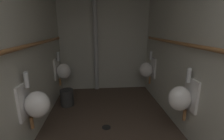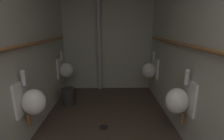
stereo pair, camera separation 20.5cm
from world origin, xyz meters
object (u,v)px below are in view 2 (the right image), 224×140
(floor_drain, at_px, (104,127))
(urinal_right_mid, at_px, (179,100))
(urinal_left_mid, at_px, (32,101))
(waste_bin, at_px, (69,96))
(urinal_left_far, at_px, (66,70))
(standpipe_back_wall, at_px, (99,38))
(urinal_right_far, at_px, (150,70))

(floor_drain, bearing_deg, urinal_right_mid, -19.31)
(urinal_left_mid, relative_size, waste_bin, 2.25)
(urinal_left_far, bearing_deg, floor_drain, -53.92)
(floor_drain, bearing_deg, standpipe_back_wall, 95.43)
(urinal_left_far, distance_m, waste_bin, 0.62)
(urinal_left_mid, height_order, urinal_left_far, same)
(urinal_right_far, relative_size, standpipe_back_wall, 0.30)
(urinal_left_far, xyz_separation_m, standpipe_back_wall, (0.73, 0.42, 0.66))
(urinal_left_far, height_order, urinal_right_mid, same)
(urinal_right_mid, relative_size, floor_drain, 5.39)
(urinal_left_far, relative_size, standpipe_back_wall, 0.30)
(urinal_right_far, bearing_deg, urinal_right_mid, -90.00)
(urinal_left_mid, xyz_separation_m, urinal_left_far, (0.00, 1.57, 0.00))
(urinal_right_mid, bearing_deg, urinal_right_far, 90.00)
(floor_drain, bearing_deg, urinal_right_far, 49.61)
(urinal_right_far, height_order, standpipe_back_wall, standpipe_back_wall)
(urinal_left_mid, height_order, urinal_right_far, same)
(waste_bin, bearing_deg, floor_drain, -47.71)
(urinal_left_mid, relative_size, standpipe_back_wall, 0.30)
(urinal_right_mid, xyz_separation_m, standpipe_back_wall, (-1.14, 1.98, 0.66))
(waste_bin, bearing_deg, urinal_right_mid, -34.01)
(floor_drain, xyz_separation_m, waste_bin, (-0.76, 0.83, 0.16))
(urinal_left_far, relative_size, floor_drain, 5.39)
(urinal_right_mid, bearing_deg, floor_drain, 160.69)
(urinal_right_mid, bearing_deg, standpipe_back_wall, 120.01)
(urinal_left_mid, distance_m, urinal_right_far, 2.41)
(standpipe_back_wall, bearing_deg, urinal_right_far, -22.44)
(urinal_left_far, distance_m, urinal_right_far, 1.87)
(floor_drain, height_order, waste_bin, waste_bin)
(urinal_right_far, distance_m, floor_drain, 1.65)
(urinal_left_mid, height_order, waste_bin, urinal_left_mid)
(urinal_left_mid, xyz_separation_m, standpipe_back_wall, (0.73, 1.99, 0.66))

